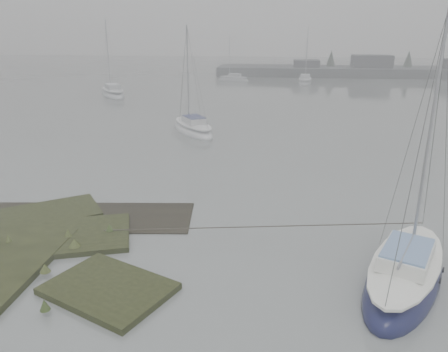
% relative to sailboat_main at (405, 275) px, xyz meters
% --- Properties ---
extents(ground, '(160.00, 160.00, 0.00)m').
position_rel_sailboat_main_xyz_m(ground, '(-9.26, 29.01, -0.27)').
color(ground, slate).
rests_on(ground, ground).
extents(far_shoreline, '(60.00, 8.00, 4.15)m').
position_rel_sailboat_main_xyz_m(far_shoreline, '(17.59, 60.91, 0.58)').
color(far_shoreline, '#4C4F51').
rests_on(far_shoreline, ground).
extents(sailboat_main, '(4.40, 6.33, 8.56)m').
position_rel_sailboat_main_xyz_m(sailboat_main, '(0.00, 0.00, 0.00)').
color(sailboat_main, '#111439').
rests_on(sailboat_main, ground).
extents(sailboat_white, '(4.72, 5.88, 8.15)m').
position_rel_sailboat_main_xyz_m(sailboat_white, '(-9.98, 18.96, -0.01)').
color(sailboat_white, silver).
rests_on(sailboat_white, ground).
extents(sailboat_far_a, '(5.18, 6.39, 8.87)m').
position_rel_sailboat_main_xyz_m(sailboat_far_a, '(-22.27, 35.79, 0.01)').
color(sailboat_far_a, silver).
rests_on(sailboat_far_a, ground).
extents(sailboat_far_b, '(2.51, 5.89, 8.07)m').
position_rel_sailboat_main_xyz_m(sailboat_far_b, '(0.01, 50.09, -0.02)').
color(sailboat_far_b, '#B1B8BC').
rests_on(sailboat_far_b, ground).
extents(sailboat_far_c, '(5.06, 3.17, 6.79)m').
position_rel_sailboat_main_xyz_m(sailboat_far_c, '(-10.12, 52.07, -0.05)').
color(sailboat_far_c, '#B2B6BD').
rests_on(sailboat_far_c, ground).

